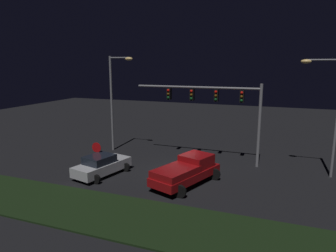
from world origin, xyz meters
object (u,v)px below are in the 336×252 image
(car_sedan, at_px, (102,165))
(street_lamp_left, at_px, (115,93))
(stop_sign, at_px, (97,151))
(street_lamp_right, at_px, (330,104))
(pickup_truck, at_px, (187,169))
(traffic_signal_gantry, at_px, (217,101))

(car_sedan, distance_m, street_lamp_left, 8.04)
(stop_sign, bearing_deg, street_lamp_right, 17.24)
(car_sedan, xyz_separation_m, stop_sign, (-0.75, 0.58, 0.82))
(pickup_truck, bearing_deg, street_lamp_left, 77.21)
(car_sedan, distance_m, traffic_signal_gantry, 10.15)
(traffic_signal_gantry, relative_size, street_lamp_left, 1.19)
(traffic_signal_gantry, bearing_deg, stop_sign, -145.63)
(traffic_signal_gantry, distance_m, stop_sign, 10.07)
(traffic_signal_gantry, bearing_deg, pickup_truck, -97.89)
(pickup_truck, relative_size, traffic_signal_gantry, 0.56)
(traffic_signal_gantry, xyz_separation_m, street_lamp_right, (7.99, -0.44, 0.23))
(stop_sign, bearing_deg, car_sedan, -37.47)
(street_lamp_left, relative_size, street_lamp_right, 1.03)
(pickup_truck, relative_size, car_sedan, 1.23)
(car_sedan, height_order, traffic_signal_gantry, traffic_signal_gantry)
(pickup_truck, distance_m, car_sedan, 6.36)
(car_sedan, distance_m, stop_sign, 1.25)
(car_sedan, relative_size, street_lamp_left, 0.54)
(pickup_truck, height_order, traffic_signal_gantry, traffic_signal_gantry)
(traffic_signal_gantry, relative_size, stop_sign, 4.63)
(pickup_truck, relative_size, street_lamp_right, 0.69)
(car_sedan, bearing_deg, street_lamp_right, -56.80)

